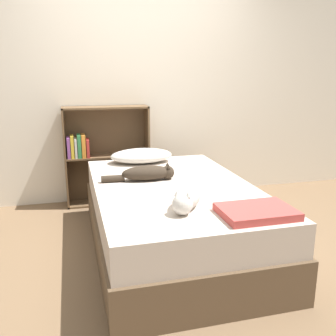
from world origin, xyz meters
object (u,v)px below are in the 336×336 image
pillow (142,156)px  cat_dark (148,173)px  bookshelf (103,154)px  cat_light (187,198)px  bed (173,217)px

pillow → cat_dark: size_ratio=1.00×
cat_dark → bookshelf: size_ratio=0.57×
cat_dark → cat_light: bearing=-78.0°
pillow → bookshelf: bookshelf is taller
cat_light → cat_dark: cat_light is taller
cat_light → cat_dark: (-0.11, 0.73, -0.02)m
cat_light → cat_dark: size_ratio=0.76×
bed → bookshelf: bookshelf is taller
bed → pillow: pillow is taller
bed → cat_dark: cat_dark is taller
bed → cat_dark: (-0.17, 0.18, 0.34)m
cat_dark → bookshelf: bearing=106.5°
bed → pillow: (-0.10, 0.82, 0.35)m
pillow → bookshelf: bearing=123.6°
pillow → cat_dark: bearing=-95.9°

